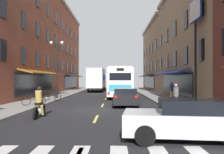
{
  "coord_description": "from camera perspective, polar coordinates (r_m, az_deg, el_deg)",
  "views": [
    {
      "loc": [
        1.0,
        -16.05,
        2.03
      ],
      "look_at": [
        0.63,
        10.43,
        2.28
      ],
      "focal_mm": 39.17,
      "sensor_mm": 36.0,
      "label": 1
    }
  ],
  "objects": [
    {
      "name": "ground_plane",
      "position": [
        16.22,
        -2.77,
        -7.91
      ],
      "size": [
        34.8,
        80.0,
        0.1
      ],
      "primitive_type": "cube",
      "color": "black"
    },
    {
      "name": "lane_centre_dashes",
      "position": [
        15.96,
        -2.83,
        -7.83
      ],
      "size": [
        0.14,
        73.9,
        0.01
      ],
      "color": "#DBCC4C",
      "rests_on": "ground"
    },
    {
      "name": "sidewalk_left",
      "position": [
        17.58,
        -22.49,
        -6.9
      ],
      "size": [
        3.0,
        80.0,
        0.14
      ],
      "primitive_type": "cube",
      "color": "gray",
      "rests_on": "ground"
    },
    {
      "name": "sidewalk_right",
      "position": [
        16.9,
        17.79,
        -7.17
      ],
      "size": [
        3.0,
        80.0,
        0.14
      ],
      "primitive_type": "cube",
      "color": "gray",
      "rests_on": "ground"
    },
    {
      "name": "billboard_sign",
      "position": [
        19.88,
        18.89,
        11.55
      ],
      "size": [
        0.4,
        2.52,
        8.02
      ],
      "color": "black",
      "rests_on": "sidewalk_right"
    },
    {
      "name": "transit_bus",
      "position": [
        28.78,
        1.86,
        -1.12
      ],
      "size": [
        2.76,
        11.5,
        3.31
      ],
      "color": "silver",
      "rests_on": "ground"
    },
    {
      "name": "box_truck",
      "position": [
        39.95,
        -3.57,
        -0.65
      ],
      "size": [
        2.62,
        8.24,
        3.72
      ],
      "color": "black",
      "rests_on": "ground"
    },
    {
      "name": "sedan_near",
      "position": [
        8.64,
        18.23,
        -9.33
      ],
      "size": [
        4.62,
        2.41,
        1.37
      ],
      "color": "silver",
      "rests_on": "ground"
    },
    {
      "name": "sedan_mid",
      "position": [
        49.73,
        -2.75,
        -2.02
      ],
      "size": [
        1.97,
        4.52,
        1.47
      ],
      "color": "#144723",
      "rests_on": "ground"
    },
    {
      "name": "sedan_far",
      "position": [
        18.94,
        3.07,
        -4.56
      ],
      "size": [
        1.95,
        4.83,
        1.35
      ],
      "color": "black",
      "rests_on": "ground"
    },
    {
      "name": "motorcycle_rider",
      "position": [
        13.6,
        -16.62,
        -6.09
      ],
      "size": [
        0.62,
        2.07,
        1.66
      ],
      "color": "black",
      "rests_on": "ground"
    },
    {
      "name": "bicycle_near",
      "position": [
        18.65,
        -17.82,
        -5.21
      ],
      "size": [
        1.7,
        0.48,
        0.91
      ],
      "color": "black",
      "rests_on": "sidewalk_left"
    },
    {
      "name": "bicycle_mid",
      "position": [
        22.33,
        -13.9,
        -4.45
      ],
      "size": [
        1.71,
        0.48,
        0.91
      ],
      "color": "black",
      "rests_on": "sidewalk_left"
    },
    {
      "name": "pedestrian_mid",
      "position": [
        22.87,
        13.73,
        -3.09
      ],
      "size": [
        0.36,
        0.36,
        1.68
      ],
      "rotation": [
        0.0,
        0.0,
        2.88
      ],
      "color": "#B29947",
      "rests_on": "sidewalk_right"
    },
    {
      "name": "pedestrian_far",
      "position": [
        16.54,
        14.7,
        -4.24
      ],
      "size": [
        0.36,
        0.36,
        1.6
      ],
      "rotation": [
        0.0,
        0.0,
        4.2
      ],
      "color": "navy",
      "rests_on": "sidewalk_right"
    },
    {
      "name": "street_lamp_twin",
      "position": [
        25.48,
        -12.83,
        2.4
      ],
      "size": [
        1.42,
        0.32,
        5.78
      ],
      "color": "black",
      "rests_on": "sidewalk_left"
    }
  ]
}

